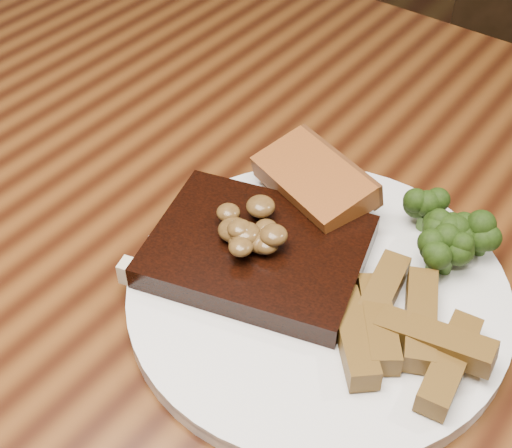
{
  "coord_description": "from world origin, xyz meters",
  "views": [
    {
      "loc": [
        0.26,
        -0.35,
        1.19
      ],
      "look_at": [
        0.0,
        -0.01,
        0.78
      ],
      "focal_mm": 50.0,
      "sensor_mm": 36.0,
      "label": 1
    }
  ],
  "objects_px": {
    "plate": "(318,294)",
    "steak": "(258,253)",
    "dining_table": "(263,308)",
    "potato_wedges": "(391,341)",
    "garlic_bread": "(312,198)"
  },
  "relations": [
    {
      "from": "plate",
      "to": "steak",
      "type": "height_order",
      "value": "steak"
    },
    {
      "from": "dining_table",
      "to": "steak",
      "type": "xyz_separation_m",
      "value": [
        0.02,
        -0.03,
        0.12
      ]
    },
    {
      "from": "plate",
      "to": "dining_table",
      "type": "bearing_deg",
      "value": 159.05
    },
    {
      "from": "dining_table",
      "to": "potato_wedges",
      "type": "height_order",
      "value": "potato_wedges"
    },
    {
      "from": "dining_table",
      "to": "potato_wedges",
      "type": "relative_size",
      "value": 14.67
    },
    {
      "from": "potato_wedges",
      "to": "plate",
      "type": "bearing_deg",
      "value": 165.85
    },
    {
      "from": "plate",
      "to": "garlic_bread",
      "type": "bearing_deg",
      "value": 127.07
    },
    {
      "from": "plate",
      "to": "steak",
      "type": "distance_m",
      "value": 0.06
    },
    {
      "from": "dining_table",
      "to": "steak",
      "type": "bearing_deg",
      "value": -60.35
    },
    {
      "from": "plate",
      "to": "steak",
      "type": "xyz_separation_m",
      "value": [
        -0.06,
        -0.01,
        0.02
      ]
    },
    {
      "from": "garlic_bread",
      "to": "plate",
      "type": "bearing_deg",
      "value": -34.66
    },
    {
      "from": "garlic_bread",
      "to": "potato_wedges",
      "type": "xyz_separation_m",
      "value": [
        0.13,
        -0.09,
        0.0
      ]
    },
    {
      "from": "plate",
      "to": "potato_wedges",
      "type": "height_order",
      "value": "potato_wedges"
    },
    {
      "from": "dining_table",
      "to": "garlic_bread",
      "type": "distance_m",
      "value": 0.13
    },
    {
      "from": "plate",
      "to": "garlic_bread",
      "type": "relative_size",
      "value": 2.89
    }
  ]
}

